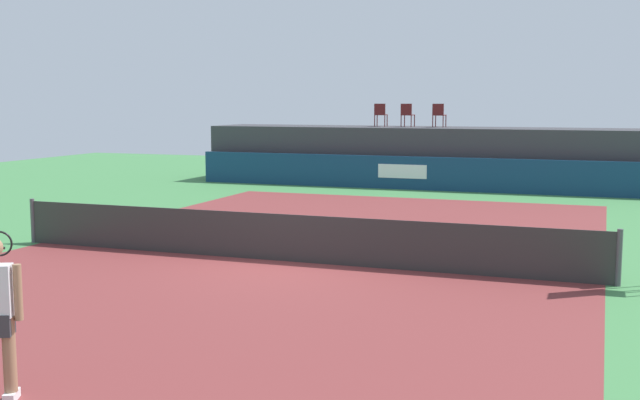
% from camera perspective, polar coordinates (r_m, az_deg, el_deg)
% --- Properties ---
extents(ground_plane, '(48.00, 48.00, 0.00)m').
position_cam_1_polar(ground_plane, '(18.56, 1.12, -2.71)').
color(ground_plane, '#3D7A42').
extents(court_inner, '(12.00, 22.00, 0.00)m').
position_cam_1_polar(court_inner, '(15.80, -2.42, -4.45)').
color(court_inner, maroon).
rests_on(court_inner, ground).
extents(sponsor_wall, '(18.00, 0.22, 1.20)m').
position_cam_1_polar(sponsor_wall, '(28.55, 7.95, 1.90)').
color(sponsor_wall, navy).
rests_on(sponsor_wall, ground).
extents(spectator_platform, '(18.00, 2.80, 2.20)m').
position_cam_1_polar(spectator_platform, '(30.26, 8.69, 3.13)').
color(spectator_platform, '#38383D').
rests_on(spectator_platform, ground).
extents(spectator_chair_far_left, '(0.46, 0.46, 0.89)m').
position_cam_1_polar(spectator_chair_far_left, '(30.96, 4.40, 6.24)').
color(spectator_chair_far_left, '#561919').
rests_on(spectator_chair_far_left, spectator_platform).
extents(spectator_chair_left, '(0.48, 0.48, 0.89)m').
position_cam_1_polar(spectator_chair_left, '(30.55, 6.33, 6.20)').
color(spectator_chair_left, '#561919').
rests_on(spectator_chair_left, spectator_platform).
extents(spectator_chair_center, '(0.47, 0.47, 0.89)m').
position_cam_1_polar(spectator_chair_center, '(30.41, 8.60, 6.16)').
color(spectator_chair_center, '#561919').
rests_on(spectator_chair_center, spectator_platform).
extents(tennis_net, '(12.40, 0.02, 0.95)m').
position_cam_1_polar(tennis_net, '(15.72, -2.42, -2.76)').
color(tennis_net, '#2D2D2D').
rests_on(tennis_net, ground).
extents(net_post_near, '(0.10, 0.10, 1.00)m').
position_cam_1_polar(net_post_near, '(18.94, -20.05, -1.41)').
color(net_post_near, '#4C4C51').
rests_on(net_post_near, ground).
extents(net_post_far, '(0.10, 0.10, 1.00)m').
position_cam_1_polar(net_post_far, '(14.56, 20.82, -3.92)').
color(net_post_far, '#4C4C51').
rests_on(net_post_far, ground).
extents(tennis_ball, '(0.07, 0.07, 0.07)m').
position_cam_1_polar(tennis_ball, '(17.75, -8.09, -3.11)').
color(tennis_ball, '#D8EA33').
rests_on(tennis_ball, court_inner).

